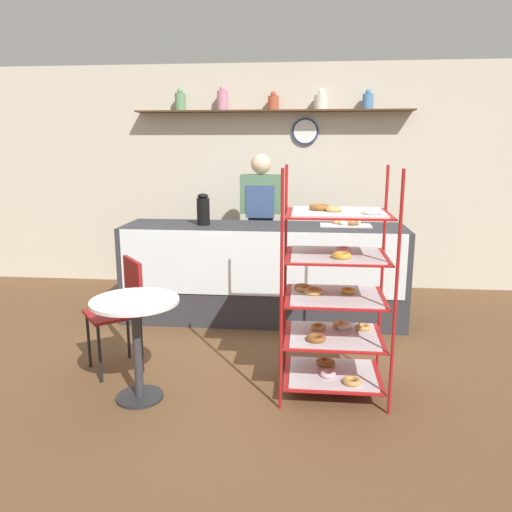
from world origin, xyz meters
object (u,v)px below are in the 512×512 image
coffee_carafe (203,210)px  cafe_chair (123,303)px  donut_tray_counter (346,224)px  pastry_rack (334,297)px  cafe_table (136,326)px  person_worker (261,222)px

coffee_carafe → cafe_chair: bearing=-107.3°
coffee_carafe → donut_tray_counter: 1.43m
pastry_rack → coffee_carafe: pastry_rack is taller
cafe_table → coffee_carafe: size_ratio=2.32×
cafe_chair → donut_tray_counter: (1.81, 1.35, 0.45)m
person_worker → coffee_carafe: person_worker is taller
coffee_carafe → pastry_rack: bearing=-50.3°
cafe_chair → donut_tray_counter: donut_tray_counter is taller
cafe_table → donut_tray_counter: size_ratio=1.46×
pastry_rack → person_worker: size_ratio=0.97×
cafe_table → cafe_chair: size_ratio=0.83×
cafe_table → cafe_chair: cafe_chair is taller
person_worker → donut_tray_counter: person_worker is taller
cafe_table → coffee_carafe: (0.12, 1.75, 0.58)m
pastry_rack → coffee_carafe: bearing=129.7°
pastry_rack → cafe_table: (-1.35, -0.26, -0.17)m
pastry_rack → donut_tray_counter: (0.19, 1.58, 0.28)m
cafe_chair → coffee_carafe: coffee_carafe is taller
pastry_rack → person_worker: (-0.71, 2.12, 0.20)m
donut_tray_counter → pastry_rack: bearing=-96.9°
cafe_table → cafe_chair: (-0.27, 0.49, 0.00)m
cafe_table → donut_tray_counter: (1.54, 1.84, 0.45)m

